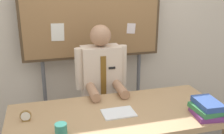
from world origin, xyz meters
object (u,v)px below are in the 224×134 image
desk (118,121)px  bulletin_board (92,10)px  person (101,94)px  open_notebook (119,113)px  desk_clock (26,116)px  book_stack (207,109)px  coffee_mug (61,130)px

desk → bulletin_board: (0.00, 1.01, 0.84)m
person → open_notebook: bearing=-89.8°
person → open_notebook: (0.00, -0.64, 0.10)m
person → desk_clock: 0.95m
desk → desk_clock: desk_clock is taller
person → desk_clock: (-0.75, -0.56, 0.14)m
desk_clock → person: bearing=36.7°
person → desk_clock: person is taller
bulletin_board → book_stack: size_ratio=7.35×
book_stack → coffee_mug: size_ratio=3.00×
bulletin_board → book_stack: 1.60m
person → bulletin_board: bulletin_board is taller
bulletin_board → desk_clock: (-0.75, -0.95, -0.72)m
open_notebook → coffee_mug: coffee_mug is taller
bulletin_board → desk_clock: 1.41m
desk → desk_clock: bearing=175.4°
book_stack → coffee_mug: 1.20m
bulletin_board → coffee_mug: bulletin_board is taller
open_notebook → desk_clock: (-0.76, 0.08, 0.03)m
desk → book_stack: 0.75m
desk → desk_clock: size_ratio=20.36×
book_stack → open_notebook: size_ratio=1.05×
person → book_stack: (0.70, -0.87, 0.16)m
open_notebook → desk_clock: 0.76m
book_stack → open_notebook: (-0.69, 0.23, -0.06)m
book_stack → desk_clock: size_ratio=3.16×
desk_clock → coffee_mug: (0.26, -0.29, 0.01)m
bulletin_board → open_notebook: size_ratio=7.69×
desk → bulletin_board: bearing=90.0°
person → coffee_mug: size_ratio=14.75×
desk → desk_clock: (-0.75, 0.06, 0.12)m
desk → open_notebook: bearing=-83.3°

